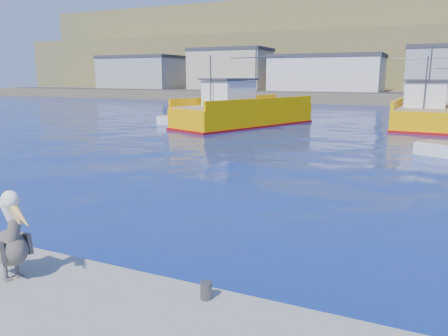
{
  "coord_description": "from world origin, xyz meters",
  "views": [
    {
      "loc": [
        6.08,
        -9.32,
        4.14
      ],
      "look_at": [
        0.12,
        3.5,
        1.15
      ],
      "focal_mm": 35.0,
      "sensor_mm": 36.0,
      "label": 1
    }
  ],
  "objects_px": {
    "pelican": "(10,241)",
    "trawler_yellow_a": "(243,112)",
    "trawler_yellow_b": "(425,113)",
    "skiff_left": "(183,121)"
  },
  "relations": [
    {
      "from": "trawler_yellow_b",
      "to": "pelican",
      "type": "bearing_deg",
      "value": -100.42
    },
    {
      "from": "trawler_yellow_b",
      "to": "skiff_left",
      "type": "xyz_separation_m",
      "value": [
        -19.05,
        -7.43,
        -0.81
      ]
    },
    {
      "from": "trawler_yellow_b",
      "to": "pelican",
      "type": "xyz_separation_m",
      "value": [
        -6.47,
        -35.18,
        0.12
      ]
    },
    {
      "from": "trawler_yellow_b",
      "to": "pelican",
      "type": "height_order",
      "value": "trawler_yellow_b"
    },
    {
      "from": "trawler_yellow_b",
      "to": "skiff_left",
      "type": "relative_size",
      "value": 2.87
    },
    {
      "from": "pelican",
      "to": "trawler_yellow_a",
      "type": "bearing_deg",
      "value": 104.47
    },
    {
      "from": "trawler_yellow_b",
      "to": "pelican",
      "type": "distance_m",
      "value": 35.77
    },
    {
      "from": "trawler_yellow_b",
      "to": "pelican",
      "type": "relative_size",
      "value": 7.5
    },
    {
      "from": "skiff_left",
      "to": "trawler_yellow_b",
      "type": "bearing_deg",
      "value": 21.32
    },
    {
      "from": "skiff_left",
      "to": "trawler_yellow_a",
      "type": "bearing_deg",
      "value": 13.62
    }
  ]
}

